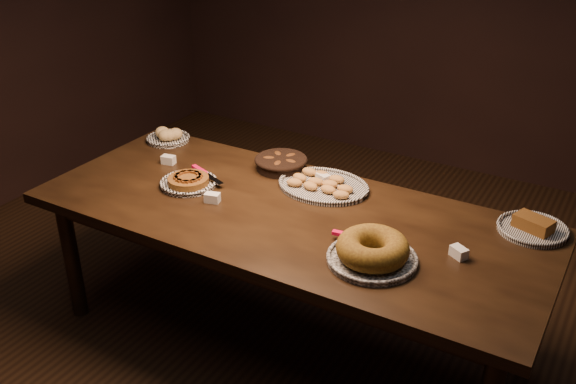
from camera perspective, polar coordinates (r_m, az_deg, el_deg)
The scene contains 9 objects.
ground at distance 3.39m, azimuth -0.11°, elevation -12.86°, with size 5.00×5.00×0.00m, color black.
buffet_table at distance 3.00m, azimuth -0.12°, elevation -2.91°, with size 2.40×1.00×0.75m.
apple_tart_plate at distance 3.23m, azimuth -8.82°, elevation 0.93°, with size 0.32×0.30×0.06m.
madeleine_platter at distance 3.17m, azimuth 3.10°, elevation 0.64°, with size 0.46×0.37×0.05m.
bundt_cake_plate at distance 2.60m, azimuth 7.51°, elevation -5.23°, with size 0.41×0.37×0.11m.
croissant_basket at distance 3.36m, azimuth -0.63°, elevation 2.68°, with size 0.33×0.33×0.07m.
bread_roll_plate at distance 3.78m, azimuth -10.61°, elevation 4.89°, with size 0.25×0.25×0.08m.
loaf_plate at distance 2.99m, azimuth 20.92°, elevation -2.95°, with size 0.30×0.30×0.07m.
tent_cards at distance 3.01m, azimuth 0.81°, elevation -0.78°, with size 1.70×0.52×0.04m.
Camera 1 is at (1.32, -2.24, 2.18)m, focal length 40.00 mm.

